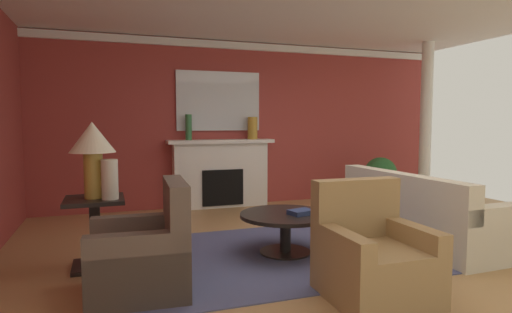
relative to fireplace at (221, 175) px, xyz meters
The scene contains 18 objects.
ground_plane 2.92m from the fireplace, 80.39° to the right, with size 9.02×9.02×0.00m, color tan.
wall_fireplace 1.01m from the fireplace, 23.74° to the left, with size 7.54×0.12×2.82m, color #9E3833.
crown_moulding 2.25m from the fireplace, 15.26° to the left, with size 7.54×0.08×0.12m, color white.
area_rug 2.79m from the fireplace, 89.75° to the right, with size 3.44×2.29×0.01m, color #4C517A.
fireplace is the anchor object (origin of this frame).
mantel_mirror 1.26m from the fireplace, 90.00° to the left, with size 1.44×0.04×1.00m, color silver.
sofa 3.36m from the fireplace, 58.89° to the right, with size 0.95×2.12×0.85m.
armchair_near_window 3.68m from the fireplace, 114.89° to the right, with size 0.84×0.84×0.95m.
armchair_facing_fireplace 4.06m from the fireplace, 86.67° to the right, with size 0.81×0.81×0.95m.
coffee_table 2.75m from the fireplace, 89.75° to the right, with size 1.00×1.00×0.45m.
side_table 3.19m from the fireplace, 127.59° to the right, with size 0.56×0.56×0.70m.
table_lamp 3.26m from the fireplace, 127.59° to the right, with size 0.44×0.44×0.75m.
vase_mantel_left 0.98m from the fireplace, behind, with size 0.10×0.10×0.42m, color #33703D.
vase_on_side_table 3.22m from the fireplace, 124.15° to the right, with size 0.16×0.16×0.39m, color beige.
vase_mantel_right 0.97m from the fireplace, ahead, with size 0.17×0.17×0.38m, color #B7892D.
book_red_cover 2.86m from the fireplace, 87.00° to the right, with size 0.26×0.19×0.05m, color navy.
potted_plant 2.77m from the fireplace, 15.26° to the right, with size 0.56×0.56×0.83m.
column_white 3.69m from the fireplace, 14.29° to the right, with size 0.20×0.20×2.82m, color white.
Camera 1 is at (-2.29, -4.14, 1.45)m, focal length 29.92 mm.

